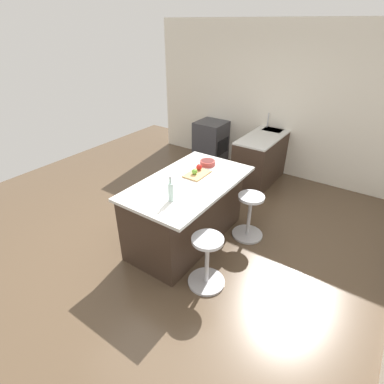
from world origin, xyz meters
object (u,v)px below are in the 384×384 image
(oven_range, at_px, (211,142))
(cutting_board, at_px, (197,174))
(water_bottle, at_px, (171,191))
(fruit_bowl, at_px, (208,163))
(kitchen_island, at_px, (186,210))
(stool_by_window, at_px, (249,217))
(apple_green, at_px, (195,172))
(stool_middle, at_px, (207,263))
(apple_red, at_px, (199,167))

(oven_range, bearing_deg, cutting_board, 27.31)
(oven_range, bearing_deg, water_bottle, 23.56)
(oven_range, bearing_deg, fruit_bowl, 30.08)
(oven_range, bearing_deg, kitchen_island, 24.75)
(cutting_board, bearing_deg, fruit_bowl, -171.47)
(stool_by_window, distance_m, fruit_bowl, 0.97)
(cutting_board, relative_size, apple_green, 4.71)
(stool_by_window, height_order, fruit_bowl, fruit_bowl)
(stool_middle, relative_size, water_bottle, 2.13)
(kitchen_island, xyz_separation_m, stool_middle, (0.55, 0.69, -0.16))
(fruit_bowl, bearing_deg, oven_range, -149.92)
(apple_red, relative_size, water_bottle, 0.26)
(kitchen_island, distance_m, water_bottle, 0.78)
(kitchen_island, height_order, water_bottle, water_bottle)
(cutting_board, height_order, apple_red, apple_red)
(water_bottle, xyz_separation_m, fruit_bowl, (-1.06, -0.18, -0.08))
(apple_green, bearing_deg, oven_range, -153.36)
(stool_middle, relative_size, fruit_bowl, 3.06)
(apple_red, xyz_separation_m, water_bottle, (0.83, 0.17, 0.06))
(kitchen_island, bearing_deg, apple_green, 175.74)
(stool_by_window, relative_size, fruit_bowl, 3.06)
(kitchen_island, relative_size, cutting_board, 4.91)
(water_bottle, bearing_deg, apple_green, -168.34)
(fruit_bowl, bearing_deg, apple_red, 2.55)
(stool_middle, bearing_deg, cutting_board, -139.40)
(water_bottle, bearing_deg, fruit_bowl, -170.52)
(oven_range, distance_m, kitchen_island, 2.81)
(oven_range, relative_size, stool_by_window, 1.31)
(oven_range, xyz_separation_m, cutting_board, (2.33, 1.20, 0.50))
(stool_middle, xyz_separation_m, cutting_board, (-0.77, -0.66, 0.63))
(apple_red, relative_size, apple_green, 1.08)
(stool_middle, distance_m, fruit_bowl, 1.48)
(oven_range, relative_size, apple_green, 11.42)
(water_bottle, bearing_deg, apple_red, -168.60)
(kitchen_island, distance_m, apple_red, 0.62)
(kitchen_island, distance_m, stool_middle, 0.90)
(stool_by_window, relative_size, cutting_board, 1.85)
(apple_green, bearing_deg, stool_by_window, 118.96)
(stool_by_window, height_order, apple_green, apple_green)
(kitchen_island, height_order, stool_by_window, kitchen_island)
(water_bottle, bearing_deg, stool_by_window, 152.94)
(oven_range, height_order, fruit_bowl, fruit_bowl)
(apple_green, distance_m, water_bottle, 0.70)
(stool_by_window, height_order, cutting_board, cutting_board)
(stool_by_window, bearing_deg, apple_green, -61.04)
(kitchen_island, relative_size, water_bottle, 5.65)
(stool_by_window, bearing_deg, water_bottle, -27.06)
(oven_range, xyz_separation_m, apple_red, (2.22, 1.16, 0.56))
(stool_middle, distance_m, cutting_board, 1.20)
(apple_red, bearing_deg, stool_by_window, 107.83)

